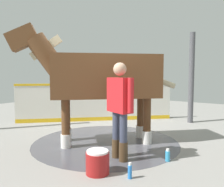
{
  "coord_description": "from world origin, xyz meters",
  "views": [
    {
      "loc": [
        -3.01,
        4.14,
        1.46
      ],
      "look_at": [
        -0.51,
        0.6,
        1.09
      ],
      "focal_mm": 36.81,
      "sensor_mm": 36.0,
      "label": 1
    }
  ],
  "objects_px": {
    "horse": "(100,77)",
    "handler": "(120,104)",
    "wash_bucket": "(98,162)",
    "bottle_shampoo": "(168,156)",
    "bottle_spray": "(130,171)"
  },
  "relations": [
    {
      "from": "horse",
      "to": "handler",
      "type": "xyz_separation_m",
      "value": [
        -0.87,
        0.58,
        -0.44
      ]
    },
    {
      "from": "wash_bucket",
      "to": "bottle_shampoo",
      "type": "distance_m",
      "value": 1.25
    },
    {
      "from": "horse",
      "to": "bottle_spray",
      "type": "distance_m",
      "value": 2.2
    },
    {
      "from": "handler",
      "to": "wash_bucket",
      "type": "height_order",
      "value": "handler"
    },
    {
      "from": "handler",
      "to": "bottle_shampoo",
      "type": "relative_size",
      "value": 7.78
    },
    {
      "from": "wash_bucket",
      "to": "bottle_shampoo",
      "type": "height_order",
      "value": "wash_bucket"
    },
    {
      "from": "bottle_shampoo",
      "to": "horse",
      "type": "bearing_deg",
      "value": -6.9
    },
    {
      "from": "wash_bucket",
      "to": "bottle_spray",
      "type": "relative_size",
      "value": 1.51
    },
    {
      "from": "wash_bucket",
      "to": "handler",
      "type": "bearing_deg",
      "value": -85.64
    },
    {
      "from": "handler",
      "to": "bottle_spray",
      "type": "height_order",
      "value": "handler"
    },
    {
      "from": "horse",
      "to": "wash_bucket",
      "type": "xyz_separation_m",
      "value": [
        -0.92,
        1.25,
        -1.22
      ]
    },
    {
      "from": "horse",
      "to": "wash_bucket",
      "type": "relative_size",
      "value": 7.62
    },
    {
      "from": "wash_bucket",
      "to": "bottle_spray",
      "type": "xyz_separation_m",
      "value": [
        -0.47,
        -0.13,
        -0.07
      ]
    },
    {
      "from": "bottle_shampoo",
      "to": "bottle_spray",
      "type": "relative_size",
      "value": 0.92
    },
    {
      "from": "horse",
      "to": "bottle_spray",
      "type": "bearing_deg",
      "value": 97.04
    }
  ]
}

